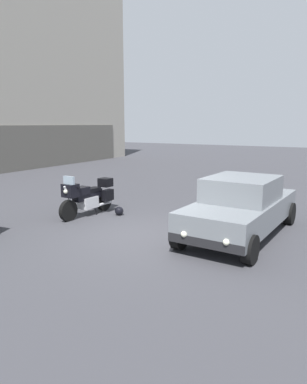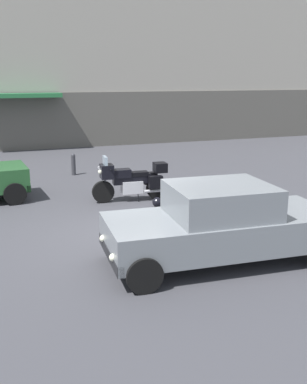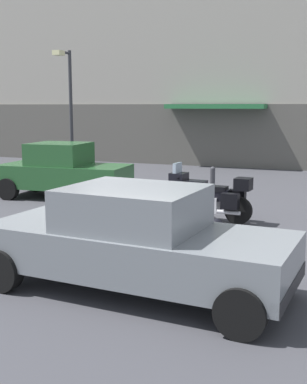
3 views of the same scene
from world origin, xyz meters
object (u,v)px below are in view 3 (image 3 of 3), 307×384
motorcycle (207,195)px  bollard_curbside (213,178)px  streetlamp_curbside (69,103)px  car_sedan_far (136,240)px  helmet (216,225)px  car_hatchback_near (63,171)px

motorcycle → bollard_curbside: (-0.99, 4.13, -0.19)m
streetlamp_curbside → bollard_curbside: 5.76m
motorcycle → car_sedan_far: size_ratio=0.49×
helmet → car_hatchback_near: 5.79m
car_hatchback_near → motorcycle: bearing=-20.8°
motorcycle → bollard_curbside: motorcycle is taller
motorcycle → bollard_curbside: bearing=-72.6°
car_hatchback_near → car_sedan_far: 8.08m
motorcycle → helmet: 1.10m
car_hatchback_near → car_sedan_far: size_ratio=0.85×
helmet → bollard_curbside: 5.22m
car_hatchback_near → streetlamp_curbside: 3.67m
motorcycle → car_hatchback_near: 5.02m
car_sedan_far → bollard_curbside: car_sedan_far is taller
motorcycle → car_sedan_far: 4.88m
car_sedan_far → helmet: bearing=-88.8°
helmet → bollard_curbside: (-1.46, 5.01, 0.29)m
car_hatchback_near → car_sedan_far: car_hatchback_near is taller
car_sedan_far → streetlamp_curbside: 11.30m
helmet → streetlamp_curbside: 8.78m
motorcycle → car_sedan_far: bearing=97.4°
car_sedan_far → streetlamp_curbside: streetlamp_curbside is taller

